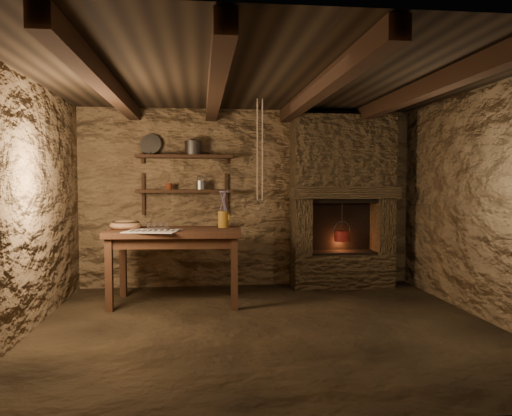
{
  "coord_description": "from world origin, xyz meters",
  "views": [
    {
      "loc": [
        -0.65,
        -4.77,
        1.42
      ],
      "look_at": [
        -0.01,
        0.9,
        1.12
      ],
      "focal_mm": 35.0,
      "sensor_mm": 36.0,
      "label": 1
    }
  ],
  "objects": [
    {
      "name": "tin_pan",
      "position": [
        -1.29,
        1.94,
        1.91
      ],
      "size": [
        0.3,
        0.18,
        0.28
      ],
      "primitive_type": "cylinder",
      "rotation": [
        1.26,
        0.0,
        -0.19
      ],
      "color": "gray",
      "rests_on": "shelf_upper"
    },
    {
      "name": "iron_stockpot",
      "position": [
        -0.74,
        1.84,
        1.85
      ],
      "size": [
        0.29,
        0.29,
        0.16
      ],
      "primitive_type": "cylinder",
      "rotation": [
        0.0,
        0.0,
        -0.42
      ],
      "color": "#2E2B28",
      "rests_on": "shelf_upper"
    },
    {
      "name": "wooden_bowl",
      "position": [
        -1.52,
        1.17,
        0.91
      ],
      "size": [
        0.43,
        0.43,
        0.13
      ],
      "primitive_type": "ellipsoid",
      "rotation": [
        0.0,
        0.0,
        -0.22
      ],
      "color": "#986741",
      "rests_on": "work_table"
    },
    {
      "name": "ceiling",
      "position": [
        0.0,
        0.0,
        2.4
      ],
      "size": [
        4.5,
        4.0,
        0.04
      ],
      "primitive_type": "cube",
      "color": "black",
      "rests_on": "back_wall"
    },
    {
      "name": "shelf_lower",
      "position": [
        -0.85,
        1.84,
        1.3
      ],
      "size": [
        1.25,
        0.3,
        0.04
      ],
      "primitive_type": "cube",
      "color": "black",
      "rests_on": "back_wall"
    },
    {
      "name": "drinking_glasses",
      "position": [
        -1.16,
        0.97,
        0.91
      ],
      "size": [
        0.19,
        0.06,
        0.07
      ],
      "primitive_type": null,
      "color": "white",
      "rests_on": "linen_cloth"
    },
    {
      "name": "beam_mid_left",
      "position": [
        -0.5,
        0.0,
        2.31
      ],
      "size": [
        0.14,
        3.95,
        0.16
      ],
      "primitive_type": "cube",
      "color": "black",
      "rests_on": "ceiling"
    },
    {
      "name": "stoneware_jug",
      "position": [
        -0.37,
        1.25,
        1.06
      ],
      "size": [
        0.15,
        0.14,
        0.45
      ],
      "rotation": [
        0.0,
        0.0,
        -0.09
      ],
      "color": "#9E6E1E",
      "rests_on": "work_table"
    },
    {
      "name": "shelf_upper",
      "position": [
        -0.85,
        1.84,
        1.75
      ],
      "size": [
        1.25,
        0.3,
        0.04
      ],
      "primitive_type": "cube",
      "color": "black",
      "rests_on": "back_wall"
    },
    {
      "name": "back_wall",
      "position": [
        0.0,
        2.0,
        1.2
      ],
      "size": [
        4.5,
        0.04,
        2.4
      ],
      "primitive_type": "cube",
      "color": "#493522",
      "rests_on": "floor"
    },
    {
      "name": "floor",
      "position": [
        0.0,
        0.0,
        0.0
      ],
      "size": [
        4.5,
        4.5,
        0.0
      ],
      "primitive_type": "plane",
      "color": "black",
      "rests_on": "ground"
    },
    {
      "name": "front_wall",
      "position": [
        0.0,
        -2.0,
        1.2
      ],
      "size": [
        4.5,
        0.04,
        2.4
      ],
      "primitive_type": "cube",
      "color": "#493522",
      "rests_on": "floor"
    },
    {
      "name": "right_wall",
      "position": [
        2.25,
        0.0,
        1.2
      ],
      "size": [
        0.04,
        4.0,
        2.4
      ],
      "primitive_type": "cube",
      "color": "#493522",
      "rests_on": "floor"
    },
    {
      "name": "beam_mid_right",
      "position": [
        0.5,
        0.0,
        2.31
      ],
      "size": [
        0.14,
        3.95,
        0.16
      ],
      "primitive_type": "cube",
      "color": "black",
      "rests_on": "ceiling"
    },
    {
      "name": "rusty_tin",
      "position": [
        -1.06,
        1.84,
        1.36
      ],
      "size": [
        0.11,
        0.11,
        0.08
      ],
      "primitive_type": "cylinder",
      "rotation": [
        0.0,
        0.0,
        0.36
      ],
      "color": "#5E2312",
      "rests_on": "shelf_lower"
    },
    {
      "name": "beam_far_left",
      "position": [
        -1.5,
        0.0,
        2.31
      ],
      "size": [
        0.14,
        3.95,
        0.16
      ],
      "primitive_type": "cube",
      "color": "black",
      "rests_on": "ceiling"
    },
    {
      "name": "beam_far_right",
      "position": [
        1.5,
        0.0,
        2.31
      ],
      "size": [
        0.14,
        3.95,
        0.16
      ],
      "primitive_type": "cube",
      "color": "black",
      "rests_on": "ceiling"
    },
    {
      "name": "small_kettle",
      "position": [
        -0.64,
        1.84,
        1.38
      ],
      "size": [
        0.18,
        0.14,
        0.18
      ],
      "primitive_type": null,
      "rotation": [
        0.0,
        0.0,
        -0.06
      ],
      "color": "gray",
      "rests_on": "shelf_lower"
    },
    {
      "name": "pewter_cutlery_row",
      "position": [
        -1.18,
        0.84,
        0.88
      ],
      "size": [
        0.51,
        0.29,
        0.01
      ],
      "primitive_type": null,
      "rotation": [
        0.0,
        0.0,
        -0.23
      ],
      "color": "gray",
      "rests_on": "linen_cloth"
    },
    {
      "name": "hanging_ropes",
      "position": [
        0.05,
        1.05,
        1.8
      ],
      "size": [
        0.08,
        0.08,
        1.2
      ],
      "primitive_type": null,
      "color": "#CCB090",
      "rests_on": "ceiling"
    },
    {
      "name": "hearth",
      "position": [
        1.25,
        1.77,
        1.23
      ],
      "size": [
        1.43,
        0.51,
        2.3
      ],
      "color": "#3D2F1E",
      "rests_on": "floor"
    },
    {
      "name": "red_pot",
      "position": [
        1.24,
        1.72,
        0.7
      ],
      "size": [
        0.25,
        0.25,
        0.54
      ],
      "rotation": [
        0.0,
        0.0,
        0.28
      ],
      "color": "maroon",
      "rests_on": "hearth"
    },
    {
      "name": "left_wall",
      "position": [
        -2.25,
        0.0,
        1.2
      ],
      "size": [
        0.04,
        4.0,
        2.4
      ],
      "primitive_type": "cube",
      "color": "#493522",
      "rests_on": "floor"
    },
    {
      "name": "work_table",
      "position": [
        -0.94,
        1.08,
        0.47
      ],
      "size": [
        1.57,
        0.96,
        0.87
      ],
      "rotation": [
        0.0,
        0.0,
        -0.06
      ],
      "color": "#351E12",
      "rests_on": "floor"
    },
    {
      "name": "linen_cloth",
      "position": [
        -1.18,
        0.86,
        0.87
      ],
      "size": [
        0.67,
        0.58,
        0.01
      ],
      "primitive_type": "cube",
      "rotation": [
        0.0,
        0.0,
        -0.23
      ],
      "color": "beige",
      "rests_on": "work_table"
    }
  ]
}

